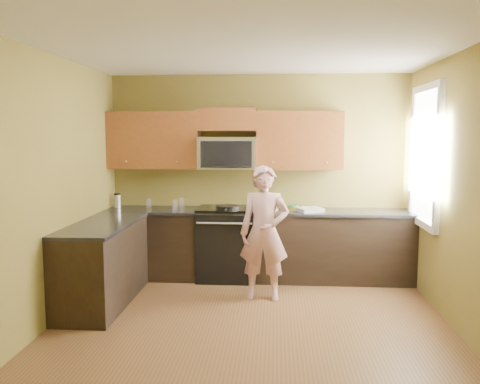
# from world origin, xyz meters

# --- Properties ---
(floor) EXTENTS (4.00, 4.00, 0.00)m
(floor) POSITION_xyz_m (0.00, 0.00, 0.00)
(floor) COLOR brown
(floor) RESTS_ON ground
(ceiling) EXTENTS (4.00, 4.00, 0.00)m
(ceiling) POSITION_xyz_m (0.00, 0.00, 2.70)
(ceiling) COLOR white
(ceiling) RESTS_ON ground
(wall_back) EXTENTS (4.00, 0.00, 4.00)m
(wall_back) POSITION_xyz_m (0.00, 2.00, 1.35)
(wall_back) COLOR brown
(wall_back) RESTS_ON ground
(wall_front) EXTENTS (4.00, 0.00, 4.00)m
(wall_front) POSITION_xyz_m (0.00, -2.00, 1.35)
(wall_front) COLOR brown
(wall_front) RESTS_ON ground
(wall_left) EXTENTS (0.00, 4.00, 4.00)m
(wall_left) POSITION_xyz_m (-2.00, 0.00, 1.35)
(wall_left) COLOR brown
(wall_left) RESTS_ON ground
(wall_right) EXTENTS (0.00, 4.00, 4.00)m
(wall_right) POSITION_xyz_m (2.00, 0.00, 1.35)
(wall_right) COLOR brown
(wall_right) RESTS_ON ground
(cabinet_back_run) EXTENTS (4.00, 0.60, 0.88)m
(cabinet_back_run) POSITION_xyz_m (0.00, 1.70, 0.44)
(cabinet_back_run) COLOR black
(cabinet_back_run) RESTS_ON floor
(cabinet_left_run) EXTENTS (0.60, 1.60, 0.88)m
(cabinet_left_run) POSITION_xyz_m (-1.70, 0.60, 0.44)
(cabinet_left_run) COLOR black
(cabinet_left_run) RESTS_ON floor
(countertop_back) EXTENTS (4.00, 0.62, 0.04)m
(countertop_back) POSITION_xyz_m (0.00, 1.69, 0.90)
(countertop_back) COLOR black
(countertop_back) RESTS_ON cabinet_back_run
(countertop_left) EXTENTS (0.62, 1.60, 0.04)m
(countertop_left) POSITION_xyz_m (-1.69, 0.60, 0.90)
(countertop_left) COLOR black
(countertop_left) RESTS_ON cabinet_left_run
(stove) EXTENTS (0.76, 0.65, 0.95)m
(stove) POSITION_xyz_m (-0.40, 1.68, 0.47)
(stove) COLOR black
(stove) RESTS_ON floor
(microwave) EXTENTS (0.76, 0.40, 0.42)m
(microwave) POSITION_xyz_m (-0.40, 1.80, 1.45)
(microwave) COLOR silver
(microwave) RESTS_ON wall_back
(upper_cab_left) EXTENTS (1.22, 0.33, 0.75)m
(upper_cab_left) POSITION_xyz_m (-1.39, 1.83, 1.45)
(upper_cab_left) COLOR brown
(upper_cab_left) RESTS_ON wall_back
(upper_cab_right) EXTENTS (1.12, 0.33, 0.75)m
(upper_cab_right) POSITION_xyz_m (0.54, 1.83, 1.45)
(upper_cab_right) COLOR brown
(upper_cab_right) RESTS_ON wall_back
(upper_cab_over_mw) EXTENTS (0.76, 0.33, 0.30)m
(upper_cab_over_mw) POSITION_xyz_m (-0.40, 1.83, 2.10)
(upper_cab_over_mw) COLOR brown
(upper_cab_over_mw) RESTS_ON wall_back
(window) EXTENTS (0.06, 1.06, 1.66)m
(window) POSITION_xyz_m (1.98, 1.20, 1.65)
(window) COLOR white
(window) RESTS_ON wall_right
(woman) EXTENTS (0.58, 0.40, 1.55)m
(woman) POSITION_xyz_m (0.11, 0.89, 0.78)
(woman) COLOR #CA656C
(woman) RESTS_ON floor
(frying_pan) EXTENTS (0.30, 0.52, 0.07)m
(frying_pan) POSITION_xyz_m (-0.36, 1.42, 0.95)
(frying_pan) COLOR black
(frying_pan) RESTS_ON stove
(butter_tub) EXTENTS (0.16, 0.16, 0.09)m
(butter_tub) POSITION_xyz_m (0.47, 1.67, 0.92)
(butter_tub) COLOR gold
(butter_tub) RESTS_ON countertop_back
(toast_slice) EXTENTS (0.14, 0.14, 0.01)m
(toast_slice) POSITION_xyz_m (0.15, 1.70, 0.93)
(toast_slice) COLOR #B27F47
(toast_slice) RESTS_ON countertop_back
(napkin_a) EXTENTS (0.12, 0.13, 0.06)m
(napkin_a) POSITION_xyz_m (0.21, 1.49, 0.95)
(napkin_a) COLOR silver
(napkin_a) RESTS_ON countertop_back
(napkin_b) EXTENTS (0.12, 0.13, 0.07)m
(napkin_b) POSITION_xyz_m (0.60, 1.62, 0.95)
(napkin_b) COLOR silver
(napkin_b) RESTS_ON countertop_back
(dish_towel) EXTENTS (0.38, 0.35, 0.05)m
(dish_towel) POSITION_xyz_m (0.68, 1.59, 0.95)
(dish_towel) COLOR silver
(dish_towel) RESTS_ON countertop_back
(travel_mug) EXTENTS (0.11, 0.11, 0.19)m
(travel_mug) POSITION_xyz_m (-1.90, 1.78, 0.92)
(travel_mug) COLOR silver
(travel_mug) RESTS_ON countertop_back
(glass_a) EXTENTS (0.07, 0.07, 0.12)m
(glass_a) POSITION_xyz_m (-1.09, 1.70, 0.98)
(glass_a) COLOR silver
(glass_a) RESTS_ON countertop_back
(glass_b) EXTENTS (0.08, 0.08, 0.12)m
(glass_b) POSITION_xyz_m (-1.48, 1.83, 0.98)
(glass_b) COLOR silver
(glass_b) RESTS_ON countertop_back
(glass_c) EXTENTS (0.09, 0.09, 0.12)m
(glass_c) POSITION_xyz_m (-1.04, 1.90, 0.98)
(glass_c) COLOR silver
(glass_c) RESTS_ON countertop_back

